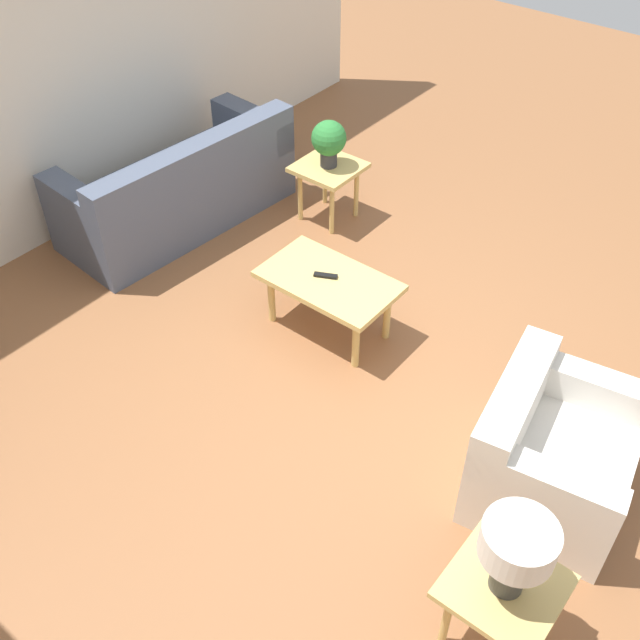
% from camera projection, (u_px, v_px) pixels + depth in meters
% --- Properties ---
extents(ground_plane, '(14.00, 14.00, 0.00)m').
position_uv_depth(ground_plane, '(369.00, 390.00, 4.84)').
color(ground_plane, '#8E5B38').
extents(wall_right, '(0.12, 7.20, 2.70)m').
position_uv_depth(wall_right, '(31.00, 66.00, 5.36)').
color(wall_right, silver).
rests_on(wall_right, ground_plane).
extents(sofa, '(0.96, 1.98, 0.81)m').
position_uv_depth(sofa, '(180.00, 190.00, 6.06)').
color(sofa, '#4C566B').
rests_on(sofa, ground_plane).
extents(armchair, '(0.91, 1.03, 0.73)m').
position_uv_depth(armchair, '(549.00, 453.00, 4.08)').
color(armchair, silver).
rests_on(armchair, ground_plane).
extents(coffee_table, '(0.92, 0.54, 0.44)m').
position_uv_depth(coffee_table, '(329.00, 285.00, 5.03)').
color(coffee_table, tan).
rests_on(coffee_table, ground_plane).
extents(side_table_plant, '(0.49, 0.49, 0.49)m').
position_uv_depth(side_table_plant, '(329.00, 174.00, 6.05)').
color(side_table_plant, tan).
rests_on(side_table_plant, ground_plane).
extents(side_table_lamp, '(0.49, 0.49, 0.49)m').
position_uv_depth(side_table_lamp, '(502.00, 594.00, 3.35)').
color(side_table_lamp, tan).
rests_on(side_table_lamp, ground_plane).
extents(potted_plant, '(0.28, 0.28, 0.38)m').
position_uv_depth(potted_plant, '(329.00, 140.00, 5.85)').
color(potted_plant, '#333338').
rests_on(potted_plant, side_table_plant).
extents(table_lamp, '(0.33, 0.33, 0.43)m').
position_uv_depth(table_lamp, '(517.00, 549.00, 3.10)').
color(table_lamp, '#333333').
rests_on(table_lamp, side_table_lamp).
extents(remote_control, '(0.16, 0.11, 0.02)m').
position_uv_depth(remote_control, '(326.00, 276.00, 4.99)').
color(remote_control, black).
rests_on(remote_control, coffee_table).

